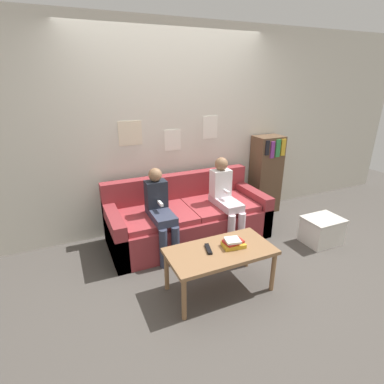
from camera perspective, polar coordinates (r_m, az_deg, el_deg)
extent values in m
plane|color=#4C4742|center=(3.53, 2.69, -12.50)|extent=(10.00, 10.00, 0.00)
cube|color=beige|center=(3.95, -3.92, 11.52)|extent=(8.00, 0.06, 2.60)
cube|color=beige|center=(3.76, -11.68, 10.90)|extent=(0.29, 0.00, 0.29)
cube|color=white|center=(3.94, -3.71, 9.83)|extent=(0.22, 0.00, 0.27)
cube|color=white|center=(4.14, 3.48, 12.20)|extent=(0.22, 0.00, 0.30)
cube|color=maroon|center=(3.82, -0.62, -6.35)|extent=(1.98, 0.83, 0.39)
cube|color=maroon|center=(3.95, -2.65, 0.77)|extent=(1.98, 0.14, 0.39)
cube|color=maroon|center=(3.56, -14.46, -7.82)|extent=(0.14, 0.83, 0.55)
cube|color=maroon|center=(4.20, 10.97, -2.88)|extent=(0.14, 0.83, 0.55)
cube|color=#A1343A|center=(3.56, -6.64, -4.58)|extent=(0.83, 0.67, 0.07)
cube|color=#A1343A|center=(3.87, 5.30, -2.36)|extent=(0.83, 0.67, 0.07)
cube|color=#8E6642|center=(2.86, 5.44, -11.20)|extent=(1.01, 0.51, 0.04)
cylinder|color=#8E6642|center=(2.67, -1.53, -19.78)|extent=(0.04, 0.04, 0.41)
cylinder|color=#8E6642|center=(3.07, 15.17, -14.47)|extent=(0.04, 0.04, 0.41)
cylinder|color=#8E6642|center=(2.99, -4.86, -14.75)|extent=(0.04, 0.04, 0.41)
cylinder|color=#8E6642|center=(3.35, 10.49, -10.74)|extent=(0.04, 0.04, 0.41)
cylinder|color=#33384C|center=(3.29, -5.45, -10.64)|extent=(0.09, 0.09, 0.46)
cylinder|color=#33384C|center=(3.33, -3.14, -10.15)|extent=(0.09, 0.09, 0.46)
cube|color=#33384C|center=(3.40, -5.96, -4.32)|extent=(0.23, 0.51, 0.09)
cube|color=#1E232D|center=(3.45, -6.86, -0.34)|extent=(0.24, 0.16, 0.31)
sphere|color=#8C6647|center=(3.38, -7.03, 3.27)|extent=(0.15, 0.15, 0.15)
cube|color=white|center=(3.34, -6.03, -2.19)|extent=(0.03, 0.12, 0.03)
cylinder|color=silver|center=(3.61, 7.46, -7.68)|extent=(0.09, 0.09, 0.46)
cylinder|color=silver|center=(3.68, 9.34, -7.21)|extent=(0.09, 0.09, 0.46)
cube|color=silver|center=(3.72, 6.47, -2.01)|extent=(0.23, 0.51, 0.09)
cube|color=white|center=(3.77, 5.47, 1.76)|extent=(0.24, 0.16, 0.33)
sphere|color=#8C6647|center=(3.69, 5.60, 5.34)|extent=(0.16, 0.16, 0.16)
cube|color=white|center=(3.67, 6.58, 0.06)|extent=(0.03, 0.12, 0.03)
cube|color=black|center=(2.84, 3.13, -10.78)|extent=(0.08, 0.17, 0.02)
cube|color=gold|center=(2.90, 7.91, -9.94)|extent=(0.23, 0.17, 0.04)
cube|color=red|center=(2.89, 7.87, -9.31)|extent=(0.19, 0.14, 0.02)
cube|color=silver|center=(2.87, 7.72, -9.10)|extent=(0.16, 0.16, 0.02)
cube|color=brown|center=(4.64, 13.85, 3.24)|extent=(0.41, 0.30, 1.16)
cube|color=black|center=(4.32, 14.16, 8.14)|extent=(0.06, 0.02, 0.20)
cube|color=#7A3389|center=(4.38, 15.09, 7.73)|extent=(0.06, 0.02, 0.23)
cube|color=#2D8442|center=(4.44, 16.06, 8.00)|extent=(0.07, 0.02, 0.25)
cube|color=gold|center=(4.50, 16.99, 8.13)|extent=(0.07, 0.02, 0.24)
cube|color=silver|center=(4.09, 23.45, -6.87)|extent=(0.43, 0.34, 0.31)
cube|color=beige|center=(4.02, 23.79, -4.74)|extent=(0.45, 0.36, 0.02)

